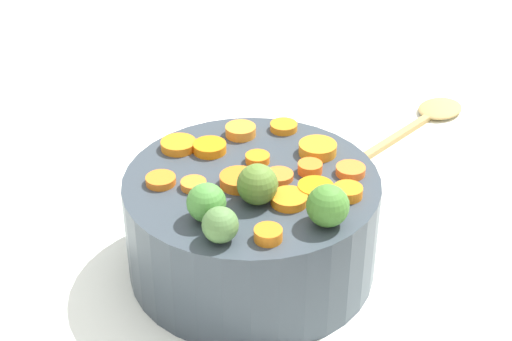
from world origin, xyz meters
The scene contains 23 objects.
tabletop centered at (0.00, 0.00, 0.01)m, with size 2.40×2.40×0.02m, color white.
serving_bowl_carrots centered at (-0.04, 0.01, 0.07)m, with size 0.26×0.26×0.11m, color #353F48.
carrot_slice_0 centered at (-0.05, 0.09, 0.13)m, with size 0.03×0.03×0.01m, color orange.
carrot_slice_1 centered at (0.02, 0.08, 0.13)m, with size 0.04×0.04×0.01m, color orange.
carrot_slice_2 centered at (0.05, 0.02, 0.13)m, with size 0.03×0.03×0.01m, color orange.
carrot_slice_3 centered at (-0.05, 0.02, 0.13)m, with size 0.04×0.04×0.01m, color orange.
carrot_slice_4 centered at (0.06, -0.03, 0.13)m, with size 0.03×0.03×0.01m, color orange.
carrot_slice_5 centered at (0.01, -0.06, 0.14)m, with size 0.04×0.04×0.01m, color orange.
carrot_slice_6 centered at (-0.03, -0.09, 0.13)m, with size 0.03×0.03×0.01m, color orange.
carrot_slice_7 centered at (-0.07, -0.09, 0.13)m, with size 0.03×0.03×0.01m, color orange.
carrot_slice_8 centered at (-0.01, 0.00, 0.13)m, with size 0.03×0.03×0.01m, color orange.
carrot_slice_9 centered at (-0.03, -0.05, 0.13)m, with size 0.02×0.02×0.01m, color orange.
carrot_slice_10 centered at (-0.06, 0.06, 0.13)m, with size 0.03×0.03×0.01m, color orange.
carrot_slice_11 centered at (-0.14, -0.01, 0.13)m, with size 0.03×0.03×0.01m, color orange.
carrot_slice_12 centered at (-0.08, -0.03, 0.13)m, with size 0.04×0.04×0.01m, color orange.
carrot_slice_13 centered at (-0.07, -0.06, 0.13)m, with size 0.03×0.03×0.01m, color orange.
carrot_slice_14 centered at (0.01, 0.05, 0.13)m, with size 0.03×0.03×0.01m, color orange.
carrot_slice_15 centered at (-0.04, -0.02, 0.13)m, with size 0.03×0.03×0.01m, color orange.
brussels_sprout_0 centered at (-0.11, -0.06, 0.15)m, with size 0.04×0.04×0.04m, color #427D2D.
brussels_sprout_1 centered at (-0.08, 0.00, 0.15)m, with size 0.04×0.04×0.04m, color #54772C.
brussels_sprout_2 centered at (-0.11, 0.05, 0.15)m, with size 0.04×0.04×0.04m, color #468837.
brussels_sprout_3 centered at (-0.14, 0.03, 0.15)m, with size 0.03×0.03×0.03m, color #517C40.
wooden_spoon centered at (0.27, -0.23, 0.03)m, with size 0.26×0.24×0.01m.
Camera 1 is at (-0.69, 0.00, 0.55)m, focal length 54.65 mm.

